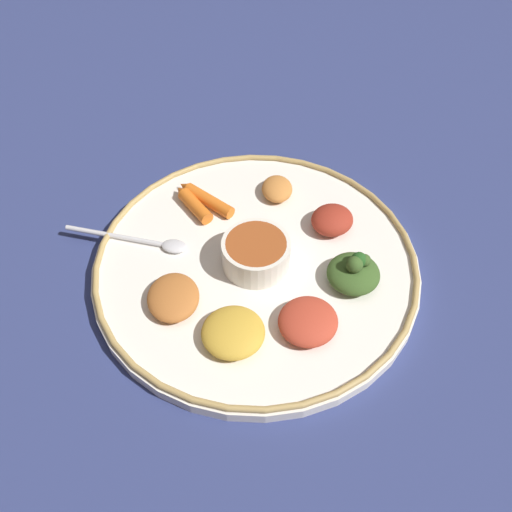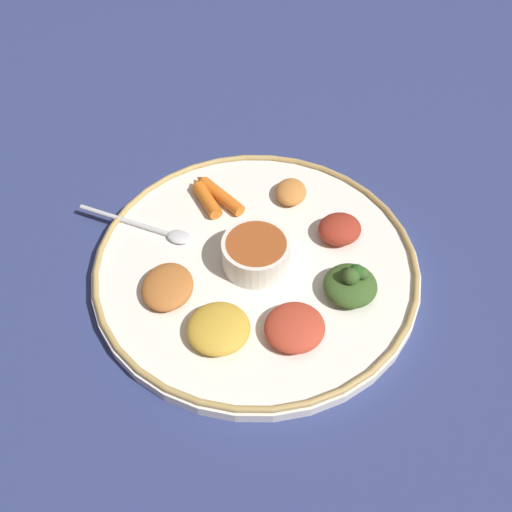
{
  "view_description": "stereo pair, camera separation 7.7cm",
  "coord_description": "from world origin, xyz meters",
  "px_view_note": "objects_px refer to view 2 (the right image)",
  "views": [
    {
      "loc": [
        -0.48,
        0.12,
        0.62
      ],
      "look_at": [
        0.0,
        0.0,
        0.03
      ],
      "focal_mm": 41.5,
      "sensor_mm": 36.0,
      "label": 1
    },
    {
      "loc": [
        -0.49,
        0.04,
        0.62
      ],
      "look_at": [
        0.0,
        0.0,
        0.03
      ],
      "focal_mm": 41.5,
      "sensor_mm": 36.0,
      "label": 2
    }
  ],
  "objects_px": {
    "spoon": "(152,229)",
    "carrot_outer": "(205,197)",
    "greens_pile": "(351,284)",
    "carrot_near_spoon": "(219,194)",
    "center_bowl": "(256,253)"
  },
  "relations": [
    {
      "from": "carrot_near_spoon",
      "to": "carrot_outer",
      "type": "relative_size",
      "value": 1.1
    },
    {
      "from": "carrot_near_spoon",
      "to": "carrot_outer",
      "type": "xyz_separation_m",
      "value": [
        -0.01,
        0.02,
        0.0
      ]
    },
    {
      "from": "spoon",
      "to": "greens_pile",
      "type": "distance_m",
      "value": 0.28
    },
    {
      "from": "spoon",
      "to": "carrot_near_spoon",
      "type": "xyz_separation_m",
      "value": [
        0.06,
        -0.09,
        0.0
      ]
    },
    {
      "from": "center_bowl",
      "to": "carrot_near_spoon",
      "type": "xyz_separation_m",
      "value": [
        0.13,
        0.04,
        -0.01
      ]
    },
    {
      "from": "greens_pile",
      "to": "carrot_near_spoon",
      "type": "height_order",
      "value": "greens_pile"
    },
    {
      "from": "greens_pile",
      "to": "carrot_near_spoon",
      "type": "bearing_deg",
      "value": 40.35
    },
    {
      "from": "carrot_near_spoon",
      "to": "carrot_outer",
      "type": "bearing_deg",
      "value": 106.69
    },
    {
      "from": "center_bowl",
      "to": "greens_pile",
      "type": "distance_m",
      "value": 0.13
    },
    {
      "from": "spoon",
      "to": "greens_pile",
      "type": "relative_size",
      "value": 1.69
    },
    {
      "from": "spoon",
      "to": "carrot_outer",
      "type": "height_order",
      "value": "carrot_outer"
    },
    {
      "from": "spoon",
      "to": "carrot_near_spoon",
      "type": "distance_m",
      "value": 0.11
    },
    {
      "from": "spoon",
      "to": "carrot_outer",
      "type": "bearing_deg",
      "value": -56.81
    },
    {
      "from": "center_bowl",
      "to": "carrot_near_spoon",
      "type": "bearing_deg",
      "value": 18.7
    },
    {
      "from": "spoon",
      "to": "carrot_near_spoon",
      "type": "height_order",
      "value": "carrot_near_spoon"
    }
  ]
}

